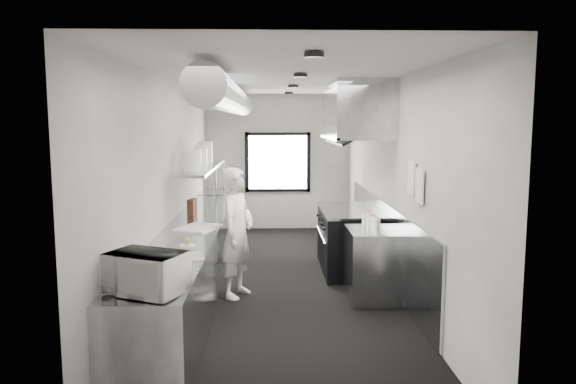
{
  "coord_description": "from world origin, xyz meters",
  "views": [
    {
      "loc": [
        -0.14,
        -7.43,
        2.25
      ],
      "look_at": [
        0.08,
        -0.2,
        1.32
      ],
      "focal_mm": 34.33,
      "sensor_mm": 36.0,
      "label": 1
    }
  ],
  "objects": [
    {
      "name": "plate_stack_a",
      "position": [
        -1.22,
        0.13,
        1.72
      ],
      "size": [
        0.28,
        0.28,
        0.29
      ],
      "primitive_type": "cylinder",
      "rotation": [
        0.0,
        0.0,
        0.13
      ],
      "color": "white",
      "rests_on": "pass_shelf"
    },
    {
      "name": "squeeze_bottle_d",
      "position": [
        1.1,
        -0.58,
        1.0
      ],
      "size": [
        0.07,
        0.07,
        0.2
      ],
      "primitive_type": "cylinder",
      "rotation": [
        0.0,
        0.0,
        -0.01
      ],
      "color": "white",
      "rests_on": "bottle_station"
    },
    {
      "name": "wall_right",
      "position": [
        1.5,
        0.0,
        1.4
      ],
      "size": [
        0.02,
        8.0,
        2.8
      ],
      "primitive_type": "cube",
      "color": "beige",
      "rests_on": "floor"
    },
    {
      "name": "plate_stack_b",
      "position": [
        -1.2,
        0.75,
        1.71
      ],
      "size": [
        0.27,
        0.27,
        0.27
      ],
      "primitive_type": "cylinder",
      "rotation": [
        0.0,
        0.0,
        0.36
      ],
      "color": "white",
      "rests_on": "pass_shelf"
    },
    {
      "name": "notice_sheet_a",
      "position": [
        1.47,
        -1.2,
        1.6
      ],
      "size": [
        0.02,
        0.28,
        0.38
      ],
      "primitive_type": "cube",
      "color": "white",
      "rests_on": "wall_right"
    },
    {
      "name": "notice_sheet_b",
      "position": [
        1.47,
        -1.55,
        1.55
      ],
      "size": [
        0.02,
        0.28,
        0.38
      ],
      "primitive_type": "cube",
      "color": "white",
      "rests_on": "wall_right"
    },
    {
      "name": "pass_shelf",
      "position": [
        -1.19,
        1.0,
        1.54
      ],
      "size": [
        0.45,
        3.0,
        0.68
      ],
      "color": "gray",
      "rests_on": "prep_counter"
    },
    {
      "name": "far_work_table",
      "position": [
        -1.15,
        3.2,
        0.45
      ],
      "size": [
        0.7,
        1.2,
        0.9
      ],
      "primitive_type": "cube",
      "color": "gray",
      "rests_on": "floor"
    },
    {
      "name": "bottle_station",
      "position": [
        1.15,
        -0.7,
        0.45
      ],
      "size": [
        0.65,
        0.8,
        0.9
      ],
      "primitive_type": "cube",
      "color": "gray",
      "rests_on": "floor"
    },
    {
      "name": "wall_cladding",
      "position": [
        1.48,
        0.3,
        0.55
      ],
      "size": [
        0.03,
        5.5,
        1.1
      ],
      "primitive_type": "cube",
      "color": "gray",
      "rests_on": "wall_right"
    },
    {
      "name": "plate_stack_c",
      "position": [
        -1.2,
        1.13,
        1.72
      ],
      "size": [
        0.24,
        0.24,
        0.31
      ],
      "primitive_type": "cylinder",
      "rotation": [
        0.0,
        0.0,
        -0.12
      ],
      "color": "white",
      "rests_on": "pass_shelf"
    },
    {
      "name": "squeeze_bottle_a",
      "position": [
        1.12,
        -1.05,
        1.0
      ],
      "size": [
        0.09,
        0.09,
        0.2
      ],
      "primitive_type": "cylinder",
      "rotation": [
        0.0,
        0.0,
        0.42
      ],
      "color": "white",
      "rests_on": "bottle_station"
    },
    {
      "name": "plate_stack_d",
      "position": [
        -1.21,
        1.57,
        1.75
      ],
      "size": [
        0.28,
        0.28,
        0.36
      ],
      "primitive_type": "cylinder",
      "rotation": [
        0.0,
        0.0,
        0.22
      ],
      "color": "white",
      "rests_on": "pass_shelf"
    },
    {
      "name": "microwave",
      "position": [
        -1.13,
        -3.18,
        1.06
      ],
      "size": [
        0.67,
        0.6,
        0.33
      ],
      "primitive_type": "imported",
      "rotation": [
        0.0,
        0.0,
        -0.42
      ],
      "color": "white",
      "rests_on": "prep_counter"
    },
    {
      "name": "newspaper",
      "position": [
        -1.0,
        -2.02,
        0.9
      ],
      "size": [
        0.41,
        0.47,
        0.01
      ],
      "primitive_type": "cube",
      "rotation": [
        0.0,
        0.0,
        0.28
      ],
      "color": "silver",
      "rests_on": "prep_counter"
    },
    {
      "name": "deli_tub_b",
      "position": [
        -1.31,
        -2.62,
        0.94
      ],
      "size": [
        0.16,
        0.16,
        0.09
      ],
      "primitive_type": "cylinder",
      "rotation": [
        0.0,
        0.0,
        0.39
      ],
      "color": "#A7AFA1",
      "rests_on": "prep_counter"
    },
    {
      "name": "knife_block",
      "position": [
        -1.29,
        0.51,
        1.01
      ],
      "size": [
        0.12,
        0.22,
        0.22
      ],
      "primitive_type": "cube",
      "rotation": [
        0.0,
        0.0,
        -0.15
      ],
      "color": "#502A1C",
      "rests_on": "prep_counter"
    },
    {
      "name": "squeeze_bottle_e",
      "position": [
        1.07,
        -0.39,
        0.98
      ],
      "size": [
        0.07,
        0.07,
        0.16
      ],
      "primitive_type": "cylinder",
      "rotation": [
        0.0,
        0.0,
        -0.23
      ],
      "color": "white",
      "rests_on": "bottle_station"
    },
    {
      "name": "floor",
      "position": [
        0.0,
        0.0,
        0.0
      ],
      "size": [
        3.0,
        8.0,
        0.01
      ],
      "primitive_type": "cube",
      "color": "black",
      "rests_on": "ground"
    },
    {
      "name": "small_plate",
      "position": [
        -1.06,
        -1.53,
        0.91
      ],
      "size": [
        0.18,
        0.18,
        0.01
      ],
      "primitive_type": "cylinder",
      "rotation": [
        0.0,
        0.0,
        0.02
      ],
      "color": "white",
      "rests_on": "prep_counter"
    },
    {
      "name": "line_cook",
      "position": [
        -0.58,
        -0.51,
        0.83
      ],
      "size": [
        0.61,
        0.72,
        1.67
      ],
      "primitive_type": "imported",
      "rotation": [
        0.0,
        0.0,
        1.17
      ],
      "color": "white",
      "rests_on": "floor"
    },
    {
      "name": "cutting_board",
      "position": [
        -1.06,
        -0.54,
        0.91
      ],
      "size": [
        0.6,
        0.68,
        0.02
      ],
      "primitive_type": "cube",
      "rotation": [
        0.0,
        0.0,
        -0.38
      ],
      "color": "white",
      "rests_on": "prep_counter"
    },
    {
      "name": "deli_tub_a",
      "position": [
        -1.35,
        -2.62,
        0.95
      ],
      "size": [
        0.17,
        0.17,
        0.11
      ],
      "primitive_type": "cylinder",
      "rotation": [
        0.0,
        0.0,
        -0.13
      ],
      "color": "#A7AFA1",
      "rests_on": "prep_counter"
    },
    {
      "name": "wall_left",
      "position": [
        -1.5,
        0.0,
        1.4
      ],
      "size": [
        0.02,
        8.0,
        2.8
      ],
      "primitive_type": "cube",
      "color": "beige",
      "rests_on": "floor"
    },
    {
      "name": "service_window",
      "position": [
        0.0,
        3.96,
        1.4
      ],
      "size": [
        1.36,
        0.05,
        1.25
      ],
      "color": "silver",
      "rests_on": "wall_back"
    },
    {
      "name": "range",
      "position": [
        1.04,
        0.7,
        0.47
      ],
      "size": [
        0.88,
        1.6,
        0.94
      ],
      "color": "black",
      "rests_on": "floor"
    },
    {
      "name": "squeeze_bottle_c",
      "position": [
        1.12,
        -0.72,
        0.98
      ],
      "size": [
        0.07,
        0.07,
        0.17
      ],
      "primitive_type": "cylinder",
      "rotation": [
        0.0,
        0.0,
        -0.26
      ],
      "color": "white",
      "rests_on": "bottle_station"
    },
    {
      "name": "exhaust_hood",
      "position": [
        1.1,
        0.7,
        2.39
      ],
      "size": [
        0.81,
        2.2,
        0.88
      ],
      "color": "gray",
      "rests_on": "ceiling"
    },
    {
      "name": "pastry",
      "position": [
        -1.06,
        -1.53,
        0.96
      ],
      "size": [
        0.08,
        0.08,
        0.08
      ],
      "primitive_type": "sphere",
      "color": "tan",
      "rests_on": "small_plate"
    },
    {
      "name": "wall_back",
      "position": [
        0.0,
        4.0,
        1.4
      ],
      "size": [
        3.0,
        0.02,
        2.8
      ],
      "primitive_type": "cube",
      "color": "beige",
      "rests_on": "floor"
    },
    {
      "name": "prep_counter",
      "position": [
        -1.15,
        -0.5,
        0.45
      ],
      "size": [
        0.7,
        6.0,
        0.9
      ],
      "primitive_type": "cube",
      "color": "gray",
      "rests_on": "floor"
    },
    {
      "name": "ceiling",
      "position": [
        0.0,
        0.0,
        2.8
      ],
      "size": [
        3.0,
        8.0,
        0.01
      ],
      "primitive_type": "cube",
      "color": "#BDB9B4",
      "rests_on": "wall_back"
    },
    {
      "name": "hvac_duct",
      "position": [
        -0.7,
        0.4,
        2.55
      ],
      "size": [
        0.4,
        6.4,
        0.4
      ],
      "primitive_type": "cylinder",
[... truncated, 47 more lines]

